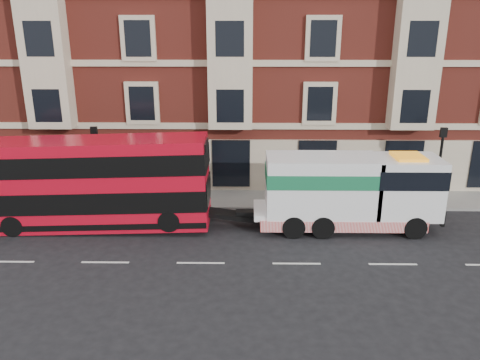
{
  "coord_description": "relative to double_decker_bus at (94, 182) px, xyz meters",
  "views": [
    {
      "loc": [
        1.89,
        -17.45,
        9.33
      ],
      "look_at": [
        1.59,
        4.0,
        2.35
      ],
      "focal_mm": 35.0,
      "sensor_mm": 36.0,
      "label": 1
    }
  ],
  "objects": [
    {
      "name": "double_decker_bus",
      "position": [
        0.0,
        0.0,
        0.0
      ],
      "size": [
        10.89,
        2.5,
        4.41
      ],
      "color": "red",
      "rests_on": "ground"
    },
    {
      "name": "sidewalk",
      "position": [
        5.38,
        3.84,
        -2.26
      ],
      "size": [
        90.0,
        3.0,
        0.15
      ],
      "primitive_type": "cube",
      "color": "slate",
      "rests_on": "ground"
    },
    {
      "name": "lamp_post_east",
      "position": [
        17.38,
        2.54,
        0.34
      ],
      "size": [
        0.35,
        0.15,
        4.35
      ],
      "color": "black",
      "rests_on": "sidewalk"
    },
    {
      "name": "tow_truck",
      "position": [
        12.06,
        -0.0,
        -0.41
      ],
      "size": [
        8.72,
        2.58,
        3.63
      ],
      "color": "white",
      "rests_on": "ground"
    },
    {
      "name": "victorian_terrace",
      "position": [
        5.88,
        11.34,
        7.73
      ],
      "size": [
        45.0,
        12.0,
        20.4
      ],
      "color": "maroon",
      "rests_on": "ground"
    },
    {
      "name": "ground",
      "position": [
        5.38,
        -3.66,
        -2.34
      ],
      "size": [
        120.0,
        120.0,
        0.0
      ],
      "primitive_type": "plane",
      "color": "black",
      "rests_on": "ground"
    },
    {
      "name": "lamp_post_west",
      "position": [
        -0.62,
        2.54,
        0.34
      ],
      "size": [
        0.35,
        0.15,
        4.35
      ],
      "color": "black",
      "rests_on": "sidewalk"
    }
  ]
}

